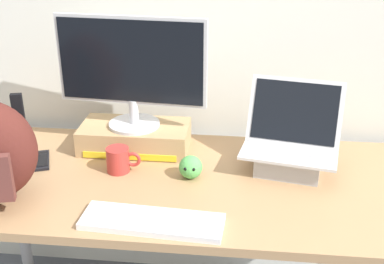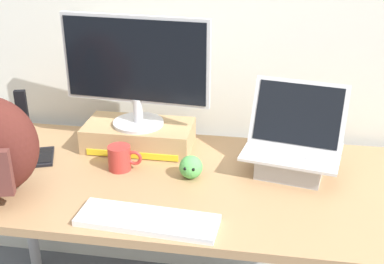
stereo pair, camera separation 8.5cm
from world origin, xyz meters
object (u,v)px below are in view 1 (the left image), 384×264
cell_phone (38,161)px  plush_toy (191,167)px  external_keyboard (152,221)px  open_laptop (290,151)px  toner_box_yellow (135,137)px  coffee_mug (119,160)px  desktop_monitor (131,69)px

cell_phone → plush_toy: 0.57m
external_keyboard → plush_toy: plush_toy is taller
plush_toy → external_keyboard: bearing=-105.8°
open_laptop → external_keyboard: 0.59m
toner_box_yellow → coffee_mug: (-0.02, -0.19, -0.00)m
desktop_monitor → external_keyboard: bearing=-67.9°
toner_box_yellow → open_laptop: open_laptop is taller
toner_box_yellow → open_laptop: bearing=-9.8°
desktop_monitor → external_keyboard: desktop_monitor is taller
desktop_monitor → cell_phone: 0.48m
cell_phone → plush_toy: bearing=-26.2°
toner_box_yellow → cell_phone: bearing=-155.1°
desktop_monitor → cell_phone: desktop_monitor is taller
desktop_monitor → plush_toy: bearing=-36.2°
open_laptop → cell_phone: (-0.92, -0.05, -0.06)m
toner_box_yellow → plush_toy: toner_box_yellow is taller
toner_box_yellow → plush_toy: size_ratio=5.07×
toner_box_yellow → desktop_monitor: 0.27m
external_keyboard → plush_toy: 0.31m
desktop_monitor → open_laptop: 0.64m
desktop_monitor → plush_toy: 0.42m
desktop_monitor → coffee_mug: (-0.02, -0.19, -0.27)m
coffee_mug → cell_phone: (-0.31, 0.04, -0.04)m
open_laptop → plush_toy: (-0.34, -0.11, -0.03)m
desktop_monitor → coffee_mug: desktop_monitor is taller
desktop_monitor → plush_toy: desktop_monitor is taller
coffee_mug → open_laptop: bearing=8.5°
plush_toy → open_laptop: bearing=17.4°
plush_toy → cell_phone: bearing=174.6°
desktop_monitor → open_laptop: (0.58, -0.10, -0.25)m
external_keyboard → plush_toy: bearing=77.9°
toner_box_yellow → cell_phone: 0.37m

